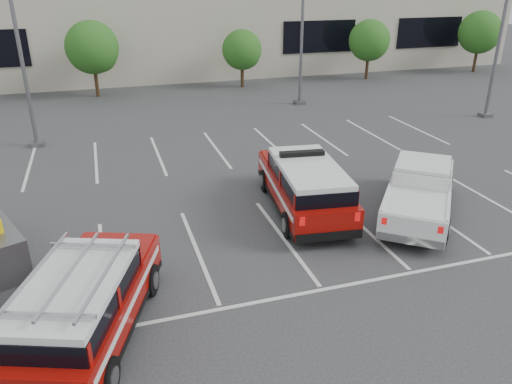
{
  "coord_description": "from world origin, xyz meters",
  "views": [
    {
      "loc": [
        -4.88,
        -12.62,
        7.5
      ],
      "look_at": [
        -0.46,
        1.4,
        1.05
      ],
      "focal_mm": 35.0,
      "sensor_mm": 36.0,
      "label": 1
    }
  ],
  "objects_px": {
    "tree_mid_right": "(243,51)",
    "tree_right": "(370,42)",
    "light_pole_left": "(17,32)",
    "light_pole_mid": "(302,17)",
    "convention_building": "(153,10)",
    "fire_chief_suv": "(304,189)",
    "white_pickup": "(419,195)",
    "light_pole_right": "(503,21)",
    "ladder_suv": "(85,309)",
    "tree_far_right": "(480,34)",
    "tree_mid_left": "(94,49)"
  },
  "relations": [
    {
      "from": "light_pole_left",
      "to": "fire_chief_suv",
      "type": "relative_size",
      "value": 1.73
    },
    {
      "from": "light_pole_right",
      "to": "fire_chief_suv",
      "type": "relative_size",
      "value": 1.73
    },
    {
      "from": "convention_building",
      "to": "tree_mid_right",
      "type": "bearing_deg",
      "value": -63.43
    },
    {
      "from": "light_pole_right",
      "to": "light_pole_left",
      "type": "bearing_deg",
      "value": 175.24
    },
    {
      "from": "ladder_suv",
      "to": "tree_right",
      "type": "bearing_deg",
      "value": 70.85
    },
    {
      "from": "tree_mid_right",
      "to": "fire_chief_suv",
      "type": "relative_size",
      "value": 0.68
    },
    {
      "from": "tree_far_right",
      "to": "light_pole_left",
      "type": "relative_size",
      "value": 0.47
    },
    {
      "from": "tree_mid_right",
      "to": "light_pole_mid",
      "type": "xyz_separation_m",
      "value": [
        1.91,
        -6.05,
        2.68
      ]
    },
    {
      "from": "tree_mid_right",
      "to": "tree_right",
      "type": "bearing_deg",
      "value": 0.0
    },
    {
      "from": "fire_chief_suv",
      "to": "ladder_suv",
      "type": "bearing_deg",
      "value": -139.44
    },
    {
      "from": "tree_mid_right",
      "to": "ladder_suv",
      "type": "xyz_separation_m",
      "value": [
        -10.84,
        -25.05,
        -1.69
      ]
    },
    {
      "from": "tree_mid_right",
      "to": "light_pole_right",
      "type": "xyz_separation_m",
      "value": [
        10.91,
        -12.05,
        2.68
      ]
    },
    {
      "from": "white_pickup",
      "to": "tree_far_right",
      "type": "bearing_deg",
      "value": 85.74
    },
    {
      "from": "tree_mid_right",
      "to": "convention_building",
      "type": "bearing_deg",
      "value": 116.57
    },
    {
      "from": "tree_mid_left",
      "to": "tree_mid_right",
      "type": "xyz_separation_m",
      "value": [
        10.0,
        -0.0,
        -0.54
      ]
    },
    {
      "from": "convention_building",
      "to": "light_pole_right",
      "type": "xyz_separation_m",
      "value": [
        15.82,
        -21.86,
        0.47
      ]
    },
    {
      "from": "light_pole_right",
      "to": "ladder_suv",
      "type": "height_order",
      "value": "light_pole_right"
    },
    {
      "from": "tree_far_right",
      "to": "white_pickup",
      "type": "relative_size",
      "value": 0.86
    },
    {
      "from": "convention_building",
      "to": "tree_far_right",
      "type": "distance_m",
      "value": 26.83
    },
    {
      "from": "light_pole_right",
      "to": "white_pickup",
      "type": "bearing_deg",
      "value": -138.78
    },
    {
      "from": "light_pole_right",
      "to": "tree_right",
      "type": "bearing_deg",
      "value": 94.31
    },
    {
      "from": "white_pickup",
      "to": "ladder_suv",
      "type": "relative_size",
      "value": 1.01
    },
    {
      "from": "tree_right",
      "to": "light_pole_left",
      "type": "bearing_deg",
      "value": -156.49
    },
    {
      "from": "convention_building",
      "to": "tree_mid_right",
      "type": "distance_m",
      "value": 11.2
    },
    {
      "from": "light_pole_right",
      "to": "tree_mid_right",
      "type": "bearing_deg",
      "value": 132.17
    },
    {
      "from": "fire_chief_suv",
      "to": "white_pickup",
      "type": "bearing_deg",
      "value": -13.6
    },
    {
      "from": "ladder_suv",
      "to": "fire_chief_suv",
      "type": "bearing_deg",
      "value": 53.98
    },
    {
      "from": "light_pole_mid",
      "to": "fire_chief_suv",
      "type": "bearing_deg",
      "value": -111.52
    },
    {
      "from": "tree_mid_right",
      "to": "light_pole_left",
      "type": "xyz_separation_m",
      "value": [
        -13.09,
        -10.05,
        2.68
      ]
    },
    {
      "from": "tree_mid_right",
      "to": "white_pickup",
      "type": "distance_m",
      "value": 21.82
    },
    {
      "from": "light_pole_mid",
      "to": "tree_mid_right",
      "type": "bearing_deg",
      "value": 107.52
    },
    {
      "from": "tree_mid_right",
      "to": "white_pickup",
      "type": "height_order",
      "value": "tree_mid_right"
    },
    {
      "from": "tree_mid_left",
      "to": "tree_mid_right",
      "type": "bearing_deg",
      "value": -0.0
    },
    {
      "from": "convention_building",
      "to": "ladder_suv",
      "type": "bearing_deg",
      "value": -99.64
    },
    {
      "from": "tree_right",
      "to": "white_pickup",
      "type": "bearing_deg",
      "value": -115.04
    },
    {
      "from": "tree_mid_right",
      "to": "light_pole_right",
      "type": "bearing_deg",
      "value": -47.83
    },
    {
      "from": "light_pole_mid",
      "to": "convention_building",
      "type": "bearing_deg",
      "value": 113.26
    },
    {
      "from": "tree_mid_right",
      "to": "tree_mid_left",
      "type": "bearing_deg",
      "value": 180.0
    },
    {
      "from": "light_pole_left",
      "to": "light_pole_mid",
      "type": "relative_size",
      "value": 1.0
    },
    {
      "from": "tree_right",
      "to": "light_pole_mid",
      "type": "distance_m",
      "value": 10.38
    },
    {
      "from": "light_pole_right",
      "to": "ladder_suv",
      "type": "xyz_separation_m",
      "value": [
        -21.74,
        -13.01,
        -4.37
      ]
    },
    {
      "from": "fire_chief_suv",
      "to": "ladder_suv",
      "type": "relative_size",
      "value": 1.06
    },
    {
      "from": "tree_right",
      "to": "light_pole_left",
      "type": "xyz_separation_m",
      "value": [
        -23.09,
        -10.05,
        2.41
      ]
    },
    {
      "from": "light_pole_mid",
      "to": "fire_chief_suv",
      "type": "relative_size",
      "value": 1.73
    },
    {
      "from": "tree_right",
      "to": "fire_chief_suv",
      "type": "height_order",
      "value": "tree_right"
    },
    {
      "from": "tree_mid_right",
      "to": "white_pickup",
      "type": "relative_size",
      "value": 0.71
    },
    {
      "from": "fire_chief_suv",
      "to": "ladder_suv",
      "type": "distance_m",
      "value": 8.49
    },
    {
      "from": "tree_mid_right",
      "to": "fire_chief_suv",
      "type": "height_order",
      "value": "tree_mid_right"
    },
    {
      "from": "tree_mid_right",
      "to": "fire_chief_suv",
      "type": "distance_m",
      "value": 20.79
    },
    {
      "from": "tree_mid_left",
      "to": "tree_right",
      "type": "bearing_deg",
      "value": -0.0
    }
  ]
}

